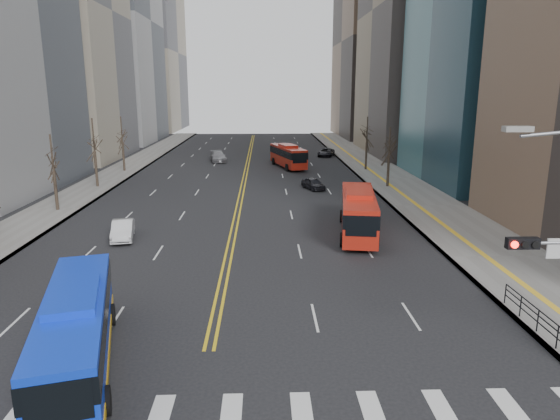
# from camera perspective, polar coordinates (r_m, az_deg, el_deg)

# --- Properties ---
(sidewalk_right) EXTENTS (7.00, 130.00, 0.15)m
(sidewalk_right) POSITION_cam_1_polar(r_m,az_deg,el_deg) (61.53, 12.42, 3.50)
(sidewalk_right) COLOR slate
(sidewalk_right) RESTS_ON ground
(sidewalk_left) EXTENTS (5.00, 130.00, 0.15)m
(sidewalk_left) POSITION_cam_1_polar(r_m,az_deg,el_deg) (62.53, -19.44, 3.20)
(sidewalk_left) COLOR slate
(sidewalk_left) RESTS_ON ground
(centerline) EXTENTS (0.55, 100.00, 0.01)m
(centerline) POSITION_cam_1_polar(r_m,az_deg,el_deg) (69.55, -3.82, 4.86)
(centerline) COLOR gold
(centerline) RESTS_ON ground
(office_towers) EXTENTS (83.00, 134.00, 58.00)m
(office_towers) POSITION_cam_1_polar(r_m,az_deg,el_deg) (83.33, -3.69, 22.82)
(office_towers) COLOR gray
(office_towers) RESTS_ON ground
(pedestrian_railing) EXTENTS (0.06, 6.06, 1.02)m
(pedestrian_railing) POSITION_cam_1_polar(r_m,az_deg,el_deg) (25.02, 27.41, -10.81)
(pedestrian_railing) COLOR black
(pedestrian_railing) RESTS_ON sidewalk_right
(street_trees) EXTENTS (35.20, 47.20, 7.60)m
(street_trees) POSITION_cam_1_polar(r_m,az_deg,el_deg) (49.51, -13.06, 6.70)
(street_trees) COLOR black
(street_trees) RESTS_ON ground
(blue_bus) EXTENTS (4.92, 10.86, 3.13)m
(blue_bus) POSITION_cam_1_polar(r_m,az_deg,el_deg) (21.08, -22.25, -12.38)
(blue_bus) COLOR #0E35DB
(blue_bus) RESTS_ON ground
(red_bus_near) EXTENTS (3.91, 10.55, 3.29)m
(red_bus_near) POSITION_cam_1_polar(r_m,az_deg,el_deg) (37.40, 8.94, 0.00)
(red_bus_near) COLOR #B62113
(red_bus_near) RESTS_ON ground
(red_bus_far) EXTENTS (4.82, 10.20, 3.19)m
(red_bus_far) POSITION_cam_1_polar(r_m,az_deg,el_deg) (69.31, 0.92, 6.34)
(red_bus_far) COLOR #B62113
(red_bus_far) RESTS_ON ground
(car_white) EXTENTS (2.18, 4.31, 1.35)m
(car_white) POSITION_cam_1_polar(r_m,az_deg,el_deg) (37.71, -17.53, -2.18)
(car_white) COLOR silver
(car_white) RESTS_ON ground
(car_dark_mid) EXTENTS (2.70, 3.95, 1.25)m
(car_dark_mid) POSITION_cam_1_polar(r_m,az_deg,el_deg) (54.13, 3.83, 3.03)
(car_dark_mid) COLOR black
(car_dark_mid) RESTS_ON ground
(car_silver) EXTENTS (3.08, 5.49, 1.50)m
(car_silver) POSITION_cam_1_polar(r_m,az_deg,el_deg) (75.83, -7.09, 6.08)
(car_silver) COLOR gray
(car_silver) RESTS_ON ground
(car_dark_far) EXTENTS (3.50, 5.11, 1.30)m
(car_dark_far) POSITION_cam_1_polar(r_m,az_deg,el_deg) (81.65, 5.29, 6.59)
(car_dark_far) COLOR black
(car_dark_far) RESTS_ON ground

